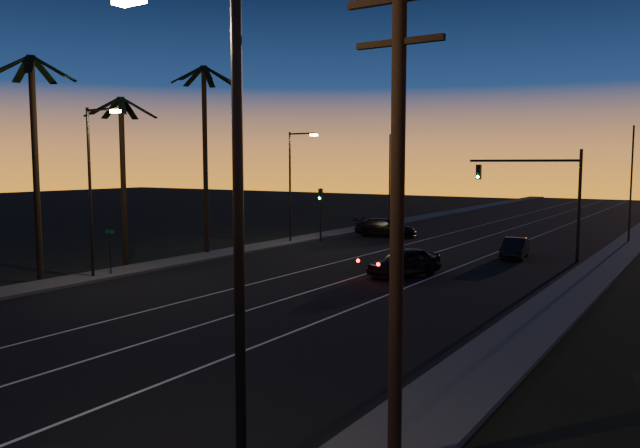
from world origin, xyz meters
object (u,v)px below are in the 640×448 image
Objects in this scene: utility_pole at (397,205)px; lead_car at (404,262)px; cross_car at (386,228)px; right_car at (515,248)px; signal_mast at (540,185)px.

utility_pole reaches higher than lead_car.
utility_pole is 1.89× the size of lead_car.
utility_pole is 1.84× the size of cross_car.
lead_car is 1.29× the size of right_car.
lead_car is at bearing -59.98° from cross_car.
lead_car is 0.97× the size of cross_car.
lead_car is (-4.60, -10.26, -4.00)m from signal_mast.
cross_car is at bearing 120.02° from lead_car.
right_car is (-1.34, -0.55, -4.12)m from signal_mast.
cross_car is (-18.26, 35.64, -4.55)m from utility_pole.
signal_mast is 1.72× the size of right_car.
right_car is (-5.80, 29.44, -4.65)m from utility_pole.
lead_car reaches higher than cross_car.
cross_car is (-12.46, 6.20, 0.10)m from right_car.
utility_pole is 1.41× the size of signal_mast.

